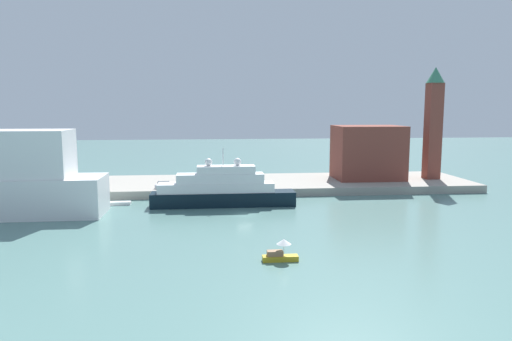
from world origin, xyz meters
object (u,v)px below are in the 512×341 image
(large_yacht, at_px, (221,190))
(bell_tower, at_px, (433,119))
(parked_car, at_px, (164,185))
(small_motorboat, at_px, (280,253))
(person_figure, at_px, (181,185))
(mooring_bollard, at_px, (240,187))
(harbor_building, at_px, (368,152))
(work_barge, at_px, (114,203))

(large_yacht, height_order, bell_tower, bell_tower)
(bell_tower, distance_m, parked_car, 64.99)
(small_motorboat, distance_m, parked_car, 48.67)
(parked_car, bearing_deg, person_figure, -15.11)
(parked_car, height_order, mooring_bollard, parked_car)
(harbor_building, relative_size, person_figure, 9.57)
(bell_tower, bearing_deg, harbor_building, 175.08)
(large_yacht, xyz_separation_m, harbor_building, (35.77, 20.26, 5.00))
(large_yacht, xyz_separation_m, person_figure, (-8.31, 10.17, -0.62))
(harbor_building, bearing_deg, mooring_bollard, -159.73)
(large_yacht, xyz_separation_m, bell_tower, (51.16, 18.94, 12.89))
(parked_car, xyz_separation_m, person_figure, (3.58, -0.97, 0.15))
(large_yacht, xyz_separation_m, parked_car, (-11.89, 11.13, -0.77))
(small_motorboat, distance_m, work_barge, 45.76)
(bell_tower, xyz_separation_m, parked_car, (-63.06, -7.80, -13.66))
(bell_tower, bearing_deg, work_barge, -167.39)
(bell_tower, bearing_deg, parked_car, -172.95)
(harbor_building, xyz_separation_m, bell_tower, (15.40, -1.33, 7.89))
(person_figure, xyz_separation_m, mooring_bollard, (12.56, -1.55, -0.37))
(bell_tower, relative_size, mooring_bollard, 33.88)
(small_motorboat, relative_size, bell_tower, 0.17)
(small_motorboat, bearing_deg, parked_car, 112.05)
(parked_car, bearing_deg, mooring_bollard, -8.86)
(small_motorboat, height_order, harbor_building, harbor_building)
(work_barge, relative_size, mooring_bollard, 8.12)
(large_yacht, bearing_deg, harbor_building, 29.53)
(large_yacht, bearing_deg, parked_car, 136.88)
(large_yacht, height_order, person_figure, large_yacht)
(small_motorboat, height_order, parked_car, parked_car)
(harbor_building, height_order, parked_car, harbor_building)
(person_figure, bearing_deg, bell_tower, 8.38)
(work_barge, xyz_separation_m, person_figure, (12.52, 7.34, 2.17))
(harbor_building, bearing_deg, person_figure, -167.10)
(work_barge, distance_m, harbor_building, 59.74)
(small_motorboat, relative_size, mooring_bollard, 5.67)
(parked_car, bearing_deg, work_barge, -137.12)
(mooring_bollard, bearing_deg, person_figure, 172.97)
(small_motorboat, bearing_deg, mooring_bollard, 92.86)
(mooring_bollard, bearing_deg, work_barge, -167.00)
(large_yacht, xyz_separation_m, small_motorboat, (6.37, -33.96, -2.04))
(small_motorboat, bearing_deg, person_figure, 108.41)
(small_motorboat, distance_m, mooring_bollard, 42.65)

